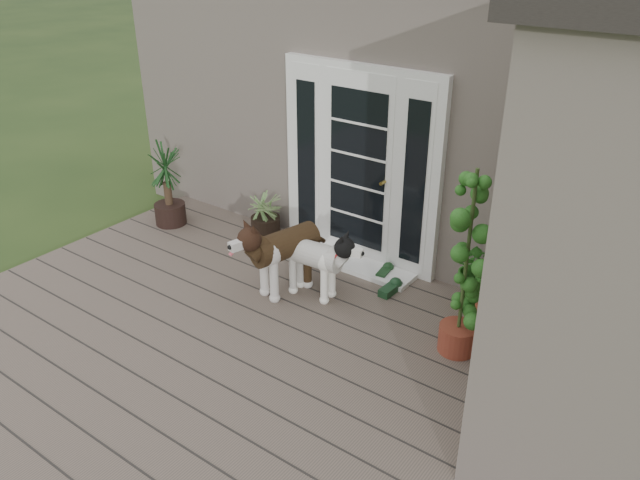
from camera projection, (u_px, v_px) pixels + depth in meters
The scene contains 14 objects.
deck at pixel (238, 365), 5.49m from camera, with size 6.20×4.60×0.12m, color #6B5B4C.
house_main at pixel (463, 97), 7.87m from camera, with size 7.40×4.00×3.10m, color #665E54.
door_unit at pixel (360, 167), 6.66m from camera, with size 1.90×0.14×2.15m, color white.
door_step at pixel (347, 261), 6.99m from camera, with size 1.60×0.40×0.05m, color white.
brindle_dog at pixel (285, 257), 6.31m from camera, with size 0.40×0.93×0.78m, color #3D2916, non-canonical shape.
white_dog at pixel (313, 265), 6.26m from camera, with size 0.35×0.81×0.68m, color white, non-canonical shape.
spider_plant at pixel (265, 211), 7.49m from camera, with size 0.59×0.59×0.63m, color #8CAE6B, non-canonical shape.
yucca at pixel (167, 184), 7.68m from camera, with size 0.72×0.72×1.05m, color black, non-canonical shape.
herb_a at pixel (477, 278), 6.07m from camera, with size 0.50×0.50×0.64m, color #235719.
herb_b at pixel (487, 287), 6.03m from camera, with size 0.35×0.35×0.53m, color #185217.
herb_c at pixel (528, 296), 5.81m from camera, with size 0.40×0.40×0.62m, color #1B611D.
sapling at pixel (466, 263), 5.18m from camera, with size 0.52×0.52×1.77m, color #184D16, non-canonical shape.
clog_left at pixel (385, 272), 6.73m from camera, with size 0.14×0.31×0.09m, color #163719, non-canonical shape.
clog_right at pixel (390, 288), 6.42m from camera, with size 0.16×0.34×0.10m, color #16391D, non-canonical shape.
Camera 1 is at (3.18, -2.72, 3.52)m, focal length 35.32 mm.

